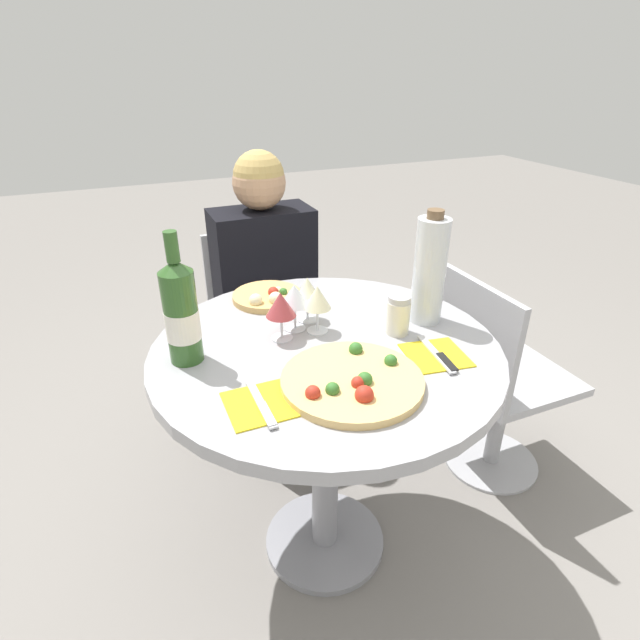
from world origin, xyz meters
name	(u,v)px	position (x,y,z in m)	size (l,w,h in m)	color
ground_plane	(325,542)	(0.00, 0.00, 0.00)	(12.00, 12.00, 0.00)	gray
dining_table	(326,386)	(0.00, 0.00, 0.64)	(0.94, 0.94, 0.78)	gray
chair_behind_diner	(263,330)	(0.06, 0.81, 0.40)	(0.41, 0.41, 0.82)	#ADADB2
seated_diner	(272,318)	(0.06, 0.67, 0.53)	(0.39, 0.43, 1.17)	black
chair_empty_side	(494,383)	(0.71, 0.09, 0.40)	(0.41, 0.41, 0.82)	#ADADB2
pizza_large	(352,381)	(-0.02, -0.19, 0.79)	(0.34, 0.34, 0.05)	#DBB26B
pizza_small_far	(268,297)	(-0.06, 0.33, 0.79)	(0.22, 0.22, 0.05)	tan
wine_bottle	(181,313)	(-0.35, 0.07, 0.91)	(0.08, 0.08, 0.34)	#2D5623
tall_carafe	(430,271)	(0.33, 0.02, 0.93)	(0.09, 0.09, 0.33)	silver
sugar_shaker	(398,315)	(0.21, -0.01, 0.83)	(0.07, 0.07, 0.11)	silver
wine_glass_front_right	(317,298)	(0.01, 0.08, 0.88)	(0.08, 0.08, 0.14)	silver
wine_glass_front_left	(281,305)	(-0.10, 0.08, 0.88)	(0.08, 0.08, 0.14)	silver
wine_glass_center	(294,296)	(-0.04, 0.12, 0.88)	(0.08, 0.08, 0.14)	silver
wine_glass_back_right	(307,290)	(0.01, 0.15, 0.87)	(0.08, 0.08, 0.13)	silver
place_setting_left	(261,404)	(-0.24, -0.19, 0.78)	(0.15, 0.19, 0.01)	yellow
place_setting_right	(436,355)	(0.24, -0.17, 0.78)	(0.17, 0.19, 0.01)	yellow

